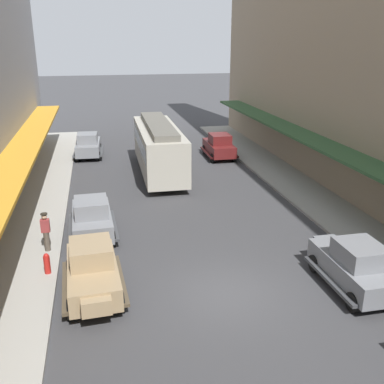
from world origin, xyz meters
TOP-DOWN VIEW (x-y plane):
  - ground_plane at (0.00, 0.00)m, footprint 200.00×200.00m
  - sidewalk_left at (-7.50, 0.00)m, footprint 3.00×60.00m
  - parked_car_0 at (4.77, 18.42)m, footprint 2.21×4.28m
  - parked_car_1 at (-4.89, 20.78)m, footprint 2.30×4.32m
  - parked_car_2 at (-4.64, 1.09)m, footprint 2.31×4.32m
  - parked_car_4 at (4.57, -0.55)m, footprint 2.15×4.26m
  - parked_car_5 at (-4.65, 6.03)m, footprint 2.26×4.30m
  - streetcar at (-0.26, 15.16)m, footprint 2.68×9.64m
  - fire_hydrant at (-6.35, 2.62)m, footprint 0.24×0.24m
  - pedestrian_1 at (-6.52, 4.61)m, footprint 0.36×0.28m

SIDE VIEW (x-z plane):
  - ground_plane at x=0.00m, z-range 0.00..0.00m
  - sidewalk_left at x=-7.50m, z-range 0.00..0.15m
  - fire_hydrant at x=-6.35m, z-range 0.15..0.97m
  - parked_car_0 at x=4.77m, z-range 0.02..1.86m
  - parked_car_1 at x=-4.89m, z-range 0.02..1.86m
  - parked_car_2 at x=-4.64m, z-range 0.02..1.86m
  - parked_car_4 at x=4.57m, z-range 0.02..1.86m
  - parked_car_5 at x=-4.65m, z-range 0.02..1.86m
  - pedestrian_1 at x=-6.52m, z-range 0.18..1.85m
  - streetcar at x=-0.26m, z-range 0.17..3.63m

